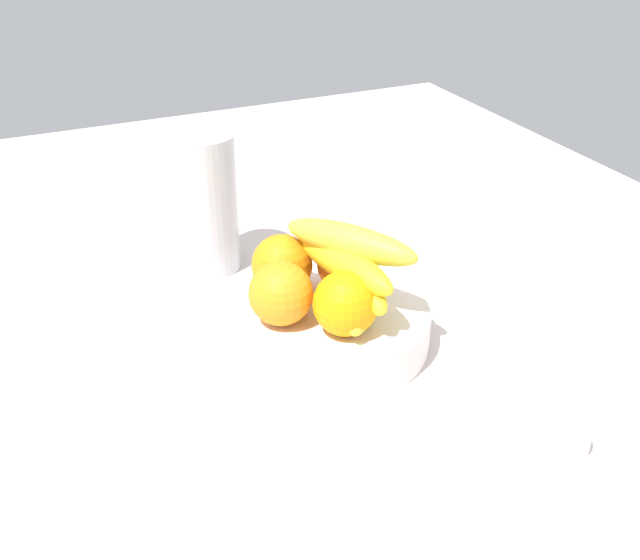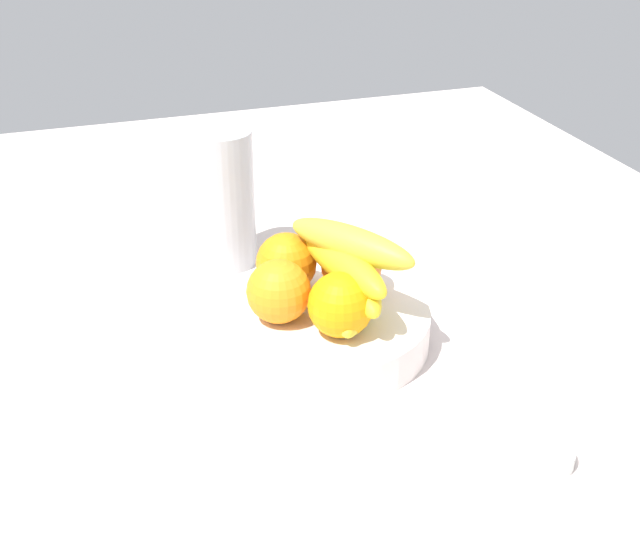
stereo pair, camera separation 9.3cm
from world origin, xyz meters
TOP-DOWN VIEW (x-y plane):
  - ground_plane at (0.00, 0.00)cm, footprint 180.00×140.00cm
  - fruit_bowl at (-2.87, 1.52)cm, footprint 26.06×26.06cm
  - orange_front_left at (-3.42, 6.65)cm, footprint 7.40×7.40cm
  - orange_front_right at (-8.48, 0.99)cm, footprint 7.40×7.40cm
  - orange_center at (-0.17, -3.42)cm, footprint 7.40×7.40cm
  - orange_back_left at (3.03, 3.83)cm, footprint 7.40×7.40cm
  - banana_bunch at (-4.23, -1.85)cm, footprint 17.57×12.68cm
  - thermos_tumbler at (21.40, 7.26)cm, footprint 8.47×8.47cm
  - jar_lid at (-30.18, -12.20)cm, footprint 6.13×6.13cm

SIDE VIEW (x-z plane):
  - ground_plane at x=0.00cm, z-range -3.00..0.00cm
  - jar_lid at x=-30.18cm, z-range 0.00..1.60cm
  - fruit_bowl at x=-2.87cm, z-range 0.00..4.51cm
  - orange_front_left at x=-3.42cm, z-range 4.51..11.91cm
  - orange_front_right at x=-8.48cm, z-range 4.51..11.91cm
  - orange_center at x=-0.17cm, z-range 4.51..11.91cm
  - orange_back_left at x=3.03cm, z-range 4.51..11.91cm
  - thermos_tumbler at x=21.40cm, z-range 0.00..19.29cm
  - banana_bunch at x=-4.23cm, z-range 4.51..15.11cm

